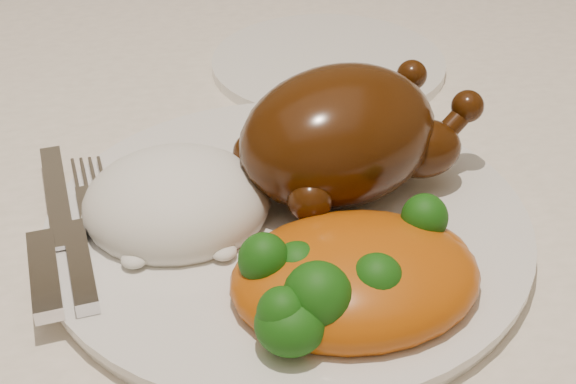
{
  "coord_description": "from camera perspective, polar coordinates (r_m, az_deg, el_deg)",
  "views": [
    {
      "loc": [
        0.08,
        -0.56,
        1.09
      ],
      "look_at": [
        0.15,
        -0.16,
        0.8
      ],
      "focal_mm": 50.0,
      "sensor_mm": 36.0,
      "label": 1
    }
  ],
  "objects": [
    {
      "name": "dining_table",
      "position": [
        0.71,
        -13.76,
        -3.04
      ],
      "size": [
        1.6,
        0.9,
        0.76
      ],
      "color": "brown",
      "rests_on": "floor"
    },
    {
      "name": "tablecloth",
      "position": [
        0.67,
        -14.61,
        1.96
      ],
      "size": [
        1.73,
        1.03,
        0.18
      ],
      "color": "white",
      "rests_on": "dining_table"
    },
    {
      "name": "dinner_plate",
      "position": [
        0.52,
        0.0,
        -2.42
      ],
      "size": [
        0.34,
        0.34,
        0.01
      ],
      "primitive_type": "cylinder",
      "rotation": [
        0.0,
        0.0,
        0.12
      ],
      "color": "white",
      "rests_on": "tablecloth"
    },
    {
      "name": "side_plate",
      "position": [
        0.73,
        2.87,
        9.12
      ],
      "size": [
        0.26,
        0.26,
        0.01
      ],
      "primitive_type": "cylinder",
      "rotation": [
        0.0,
        0.0,
        0.31
      ],
      "color": "white",
      "rests_on": "tablecloth"
    },
    {
      "name": "roast_chicken",
      "position": [
        0.52,
        3.97,
        4.14
      ],
      "size": [
        0.18,
        0.15,
        0.09
      ],
      "rotation": [
        0.0,
        0.0,
        0.43
      ],
      "color": "#3F1E06",
      "rests_on": "dinner_plate"
    },
    {
      "name": "rice_mound",
      "position": [
        0.51,
        -7.92,
        -0.82
      ],
      "size": [
        0.12,
        0.11,
        0.06
      ],
      "rotation": [
        0.0,
        0.0,
        -0.02
      ],
      "color": "white",
      "rests_on": "dinner_plate"
    },
    {
      "name": "mac_and_cheese",
      "position": [
        0.45,
        4.86,
        -5.93
      ],
      "size": [
        0.15,
        0.12,
        0.06
      ],
      "rotation": [
        0.0,
        0.0,
        0.04
      ],
      "color": "#B84E0B",
      "rests_on": "dinner_plate"
    },
    {
      "name": "cutlery",
      "position": [
        0.5,
        -15.6,
        -3.49
      ],
      "size": [
        0.05,
        0.18,
        0.01
      ],
      "rotation": [
        0.0,
        0.0,
        0.16
      ],
      "color": "silver",
      "rests_on": "dinner_plate"
    }
  ]
}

